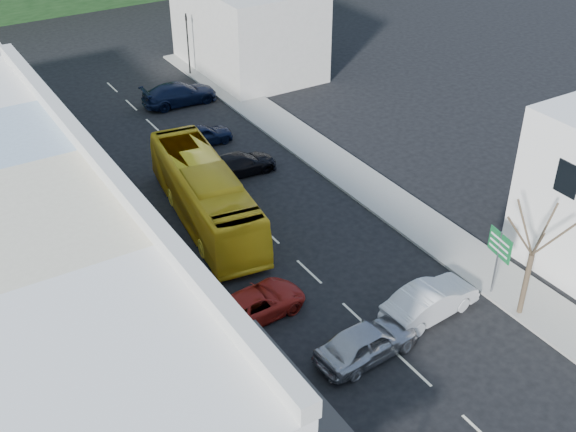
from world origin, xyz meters
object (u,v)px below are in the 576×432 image
object	(u,v)px
car_silver	(366,344)
car_white	(430,302)
street_tree	(532,255)
pedestrian_left	(182,325)
car_red	(255,303)
bus	(206,196)
direction_sign	(496,264)
traffic_signal	(188,45)

from	to	relation	value
car_silver	car_white	distance (m)	4.17
street_tree	pedestrian_left	bearing A→B (deg)	155.64
pedestrian_left	car_red	bearing A→B (deg)	-101.85
car_silver	car_red	bearing A→B (deg)	24.78
car_red	car_silver	bearing A→B (deg)	-155.48
bus	car_white	distance (m)	13.54
car_white	pedestrian_left	world-z (taller)	pedestrian_left
car_silver	car_white	world-z (taller)	same
car_silver	car_white	size ratio (longest dim) A/B	1.00
car_silver	direction_sign	distance (m)	7.70
car_white	car_red	xyz separation A→B (m)	(-6.77, 4.12, 0.00)
car_silver	direction_sign	size ratio (longest dim) A/B	1.24
car_white	car_red	world-z (taller)	same
pedestrian_left	traffic_signal	distance (m)	31.83
pedestrian_left	traffic_signal	bearing A→B (deg)	-37.30
bus	direction_sign	bearing A→B (deg)	-48.70
car_white	direction_sign	size ratio (longest dim) A/B	1.24
car_red	traffic_signal	size ratio (longest dim) A/B	0.92
bus	traffic_signal	distance (m)	22.00
pedestrian_left	car_silver	bearing A→B (deg)	-139.34
direction_sign	car_red	bearing A→B (deg)	166.01
direction_sign	street_tree	distance (m)	2.36
bus	street_tree	distance (m)	17.12
bus	car_white	bearing A→B (deg)	-60.22
car_silver	direction_sign	xyz separation A→B (m)	(7.62, 0.28, 1.07)
car_red	direction_sign	size ratio (longest dim) A/B	1.30
pedestrian_left	direction_sign	size ratio (longest dim) A/B	0.48
bus	direction_sign	xyz separation A→B (m)	(8.60, -12.92, 0.22)
bus	street_tree	bearing A→B (deg)	-51.92
bus	pedestrian_left	bearing A→B (deg)	-114.41
car_silver	traffic_signal	world-z (taller)	traffic_signal
direction_sign	pedestrian_left	bearing A→B (deg)	171.64
bus	traffic_signal	world-z (taller)	traffic_signal
bus	car_silver	distance (m)	13.26
car_white	direction_sign	world-z (taller)	direction_sign
car_white	car_silver	bearing A→B (deg)	94.29
car_silver	car_red	size ratio (longest dim) A/B	0.96
traffic_signal	direction_sign	bearing A→B (deg)	112.04
car_red	car_white	bearing A→B (deg)	-125.80
pedestrian_left	direction_sign	distance (m)	14.60
street_tree	car_white	bearing A→B (deg)	148.58
street_tree	bus	bearing A→B (deg)	120.43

